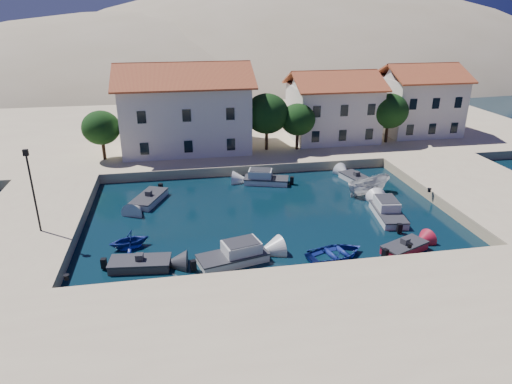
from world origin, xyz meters
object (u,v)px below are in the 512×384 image
building_left (185,106)px  rowboat_south (335,257)px  cabin_cruiser_east (388,212)px  boat_east (368,194)px  cabin_cruiser_south (233,256)px  lamppost (32,183)px  building_right (419,98)px  building_mid (333,105)px

building_left → rowboat_south: 28.08m
cabin_cruiser_east → building_left: bearing=45.7°
boat_east → building_left: bearing=31.7°
cabin_cruiser_south → rowboat_south: bearing=-18.9°
boat_east → lamppost: bearing=84.7°
boat_east → cabin_cruiser_south: bearing=110.3°
building_right → lamppost: 46.98m
building_mid → lamppost: building_mid is taller
cabin_cruiser_south → cabin_cruiser_east: bearing=5.3°
lamppost → cabin_cruiser_south: size_ratio=1.22×
rowboat_south → cabin_cruiser_east: 8.47m
building_mid → cabin_cruiser_south: 31.10m
building_right → cabin_cruiser_east: bearing=-122.5°
building_mid → cabin_cruiser_east: 22.09m
building_left → boat_east: bearing=-43.1°
lamppost → boat_east: size_ratio=1.35×
building_mid → cabin_cruiser_south: building_mid is taller
building_right → building_mid: bearing=-175.2°
building_right → cabin_cruiser_south: size_ratio=1.85×
building_mid → lamppost: 36.21m
lamppost → building_right: bearing=27.9°
boat_east → rowboat_south: bearing=131.6°
cabin_cruiser_east → cabin_cruiser_south: bearing=117.6°
building_mid → lamppost: size_ratio=1.69×
building_mid → boat_east: (-1.80, -16.16, -5.22)m
building_right → rowboat_south: bearing=-126.7°
building_right → cabin_cruiser_south: bearing=-135.7°
cabin_cruiser_south → boat_east: (14.16, 10.10, -0.48)m
cabin_cruiser_east → lamppost: bearing=97.2°
building_mid → cabin_cruiser_south: bearing=-121.3°
lamppost → cabin_cruiser_east: 27.54m
lamppost → cabin_cruiser_east: bearing=-1.0°
building_mid → boat_east: bearing=-96.4°
cabin_cruiser_south → rowboat_south: cabin_cruiser_south is taller
lamppost → rowboat_south: (20.70, -5.86, -4.75)m
lamppost → cabin_cruiser_south: 15.14m
rowboat_south → boat_east: size_ratio=0.93×
building_mid → cabin_cruiser_east: size_ratio=2.06×
building_left → cabin_cruiser_east: bearing=-52.5°
building_left → building_mid: bearing=3.2°
building_right → boat_east: size_ratio=2.05×
building_right → cabin_cruiser_east: building_right is taller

